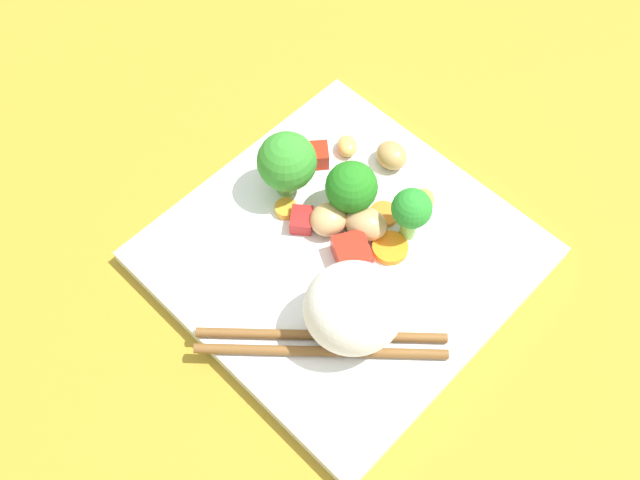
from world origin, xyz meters
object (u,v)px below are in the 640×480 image
Objects in this scene: square_plate at (342,255)px; chopstick_pair at (321,343)px; broccoli_floret_0 at (287,162)px; rice_mound at (354,308)px; carrot_slice_3 at (357,180)px.

chopstick_pair is (-7.54, -5.10, 1.19)cm from square_plate.
square_plate is 4.19× the size of broccoli_floret_0.
broccoli_floret_0 is 16.29cm from chopstick_pair.
chopstick_pair is at bearing 169.47° from rice_mound.
chopstick_pair is (-3.01, 0.56, -3.15)cm from rice_mound.
carrot_slice_3 is at bearing 79.79° from chopstick_pair.
rice_mound reaches higher than square_plate.
square_plate is 8.45cm from rice_mound.
rice_mound reaches higher than broccoli_floret_0.
square_plate is at bearing -97.77° from broccoli_floret_0.
rice_mound is (-4.52, -5.66, 4.35)cm from square_plate.
carrot_slice_3 is 0.18× the size of chopstick_pair.
chopstick_pair is (-8.66, -13.33, -3.57)cm from broccoli_floret_0.
broccoli_floret_0 reaches higher than carrot_slice_3.
rice_mound is 4.40cm from chopstick_pair.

